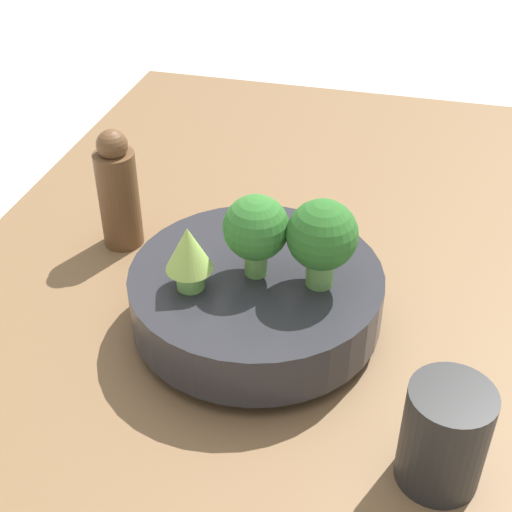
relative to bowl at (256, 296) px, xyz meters
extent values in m
plane|color=silver|center=(0.02, -0.02, -0.07)|extent=(6.00, 6.00, 0.00)
cube|color=brown|center=(0.02, -0.02, -0.05)|extent=(1.20, 0.76, 0.03)
cylinder|color=#28282D|center=(0.00, 0.00, -0.03)|extent=(0.11, 0.11, 0.01)
cylinder|color=#28282D|center=(0.00, 0.00, 0.00)|extent=(0.25, 0.25, 0.05)
cylinder|color=#6BA34C|center=(-0.04, 0.05, 0.04)|extent=(0.03, 0.03, 0.02)
cone|color=#93B751|center=(-0.04, 0.05, 0.07)|extent=(0.04, 0.04, 0.04)
cylinder|color=#609347|center=(0.00, 0.00, 0.04)|extent=(0.02, 0.02, 0.03)
sphere|color=#2D6B28|center=(0.00, 0.00, 0.08)|extent=(0.06, 0.06, 0.06)
cylinder|color=#609347|center=(0.00, -0.06, 0.04)|extent=(0.03, 0.03, 0.03)
sphere|color=#286023|center=(0.00, -0.06, 0.08)|extent=(0.07, 0.07, 0.07)
cylinder|color=black|center=(-0.14, -0.19, 0.01)|extent=(0.07, 0.07, 0.09)
cylinder|color=brown|center=(0.11, 0.19, 0.02)|extent=(0.05, 0.05, 0.12)
sphere|color=brown|center=(0.11, 0.19, 0.09)|extent=(0.03, 0.03, 0.03)
camera|label=1|loc=(-0.53, -0.14, 0.44)|focal=50.00mm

